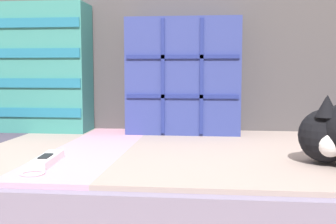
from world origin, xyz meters
TOP-DOWN VIEW (x-y plane):
  - couch at (-0.00, 0.09)m, footprint 1.82×0.91m
  - sofa_backrest at (0.00, 0.48)m, footprint 1.79×0.14m
  - throw_pillow_quilted at (0.03, 0.33)m, footprint 0.37×0.14m
  - throw_pillow_striped at (-0.51, 0.33)m, footprint 0.43×0.14m
  - game_remote_far at (-0.24, -0.17)m, footprint 0.06×0.19m

SIDE VIEW (x-z plane):
  - couch at x=0.00m, z-range 0.00..0.37m
  - game_remote_far at x=-0.24m, z-range 0.37..0.39m
  - throw_pillow_quilted at x=0.03m, z-range 0.37..0.75m
  - throw_pillow_striped at x=-0.51m, z-range 0.37..0.80m
  - sofa_backrest at x=0.00m, z-range 0.37..0.95m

